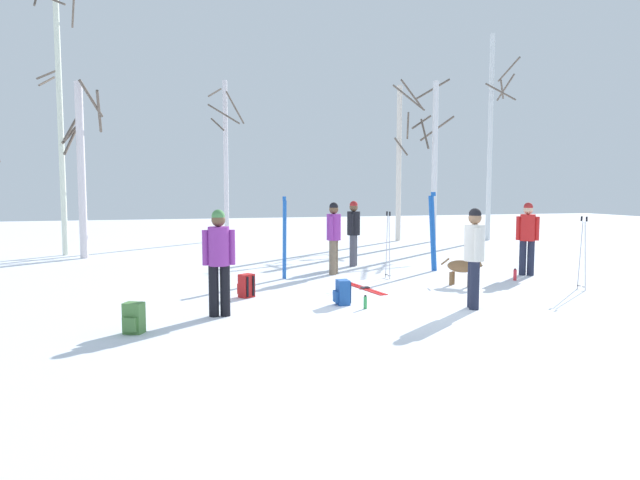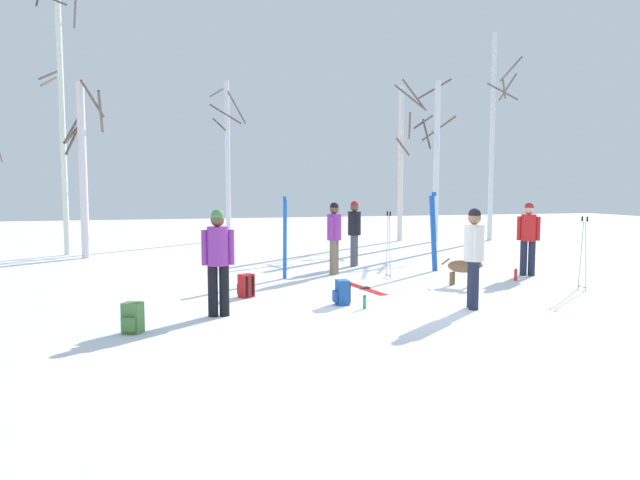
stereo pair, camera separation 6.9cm
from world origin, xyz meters
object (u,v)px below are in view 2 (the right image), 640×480
at_px(ski_pair_planted_1, 285,238).
at_px(water_bottle_0, 365,302).
at_px(ski_poles_0, 388,243).
at_px(birch_tree_5, 436,157).
at_px(person_0, 218,255).
at_px(ski_poles_1, 584,251).
at_px(backpack_0, 246,286).
at_px(birch_tree_2, 83,165).
at_px(birch_tree_3, 227,157).
at_px(backpack_1, 132,318).
at_px(person_1, 354,229).
at_px(water_bottle_1, 516,275).
at_px(person_2, 334,233).
at_px(backpack_2, 342,293).
at_px(ski_pair_planted_0, 433,232).
at_px(birch_tree_1, 62,116).
at_px(birch_tree_4, 401,159).
at_px(person_3, 528,234).
at_px(ski_pair_lying_0, 364,288).
at_px(birch_tree_6, 493,134).
at_px(dog, 464,268).
at_px(person_4, 474,252).

height_order(ski_pair_planted_1, water_bottle_0, ski_pair_planted_1).
relative_size(ski_poles_0, birch_tree_5, 0.24).
height_order(person_0, ski_poles_1, person_0).
bearing_deg(backpack_0, birch_tree_2, 116.10).
bearing_deg(birch_tree_3, backpack_1, -102.03).
distance_m(person_1, water_bottle_1, 4.29).
xyz_separation_m(person_1, water_bottle_1, (2.67, -3.25, -0.85)).
bearing_deg(birch_tree_2, person_0, -71.58).
bearing_deg(ski_pair_planted_1, person_2, 15.67).
relative_size(backpack_2, birch_tree_5, 0.07).
xyz_separation_m(ski_pair_planted_0, birch_tree_1, (-9.26, 6.18, 3.23)).
height_order(water_bottle_0, birch_tree_5, birch_tree_5).
bearing_deg(ski_poles_0, birch_tree_3, 102.40).
xyz_separation_m(ski_pair_planted_1, birch_tree_4, (6.33, 8.02, 2.23)).
relative_size(person_2, water_bottle_0, 7.24).
xyz_separation_m(ski_pair_planted_0, ski_poles_1, (1.66, -3.27, -0.18)).
bearing_deg(water_bottle_0, person_3, 26.78).
bearing_deg(ski_pair_lying_0, water_bottle_0, -109.80).
distance_m(ski_poles_1, birch_tree_4, 11.35).
xyz_separation_m(person_3, ski_pair_planted_1, (-5.59, 1.06, -0.05)).
relative_size(person_0, backpack_1, 3.90).
bearing_deg(person_1, backpack_1, -132.42).
height_order(person_0, water_bottle_1, person_0).
height_order(birch_tree_2, birch_tree_6, birch_tree_6).
xyz_separation_m(water_bottle_1, birch_tree_4, (1.45, 9.66, 3.03)).
height_order(dog, backpack_2, dog).
xyz_separation_m(ski_pair_planted_1, ski_poles_0, (2.27, -0.58, -0.11)).
bearing_deg(ski_poles_0, backpack_2, -127.11).
bearing_deg(person_1, ski_pair_planted_1, -143.93).
bearing_deg(birch_tree_1, backpack_2, -58.65).
height_order(person_4, backpack_0, person_4).
height_order(ski_pair_lying_0, water_bottle_1, water_bottle_1).
distance_m(backpack_0, birch_tree_5, 13.16).
bearing_deg(birch_tree_6, ski_pair_planted_1, -143.45).
height_order(backpack_2, water_bottle_0, backpack_2).
bearing_deg(ski_pair_lying_0, backpack_1, -150.16).
relative_size(dog, birch_tree_2, 0.14).
xyz_separation_m(ski_pair_planted_1, birch_tree_5, (7.51, 7.46, 2.28)).
relative_size(ski_poles_1, birch_tree_4, 0.25).
bearing_deg(water_bottle_0, dog, 30.06).
bearing_deg(backpack_0, birch_tree_6, 40.03).
bearing_deg(ski_pair_planted_0, person_0, -146.83).
relative_size(person_0, ski_poles_1, 1.15).
xyz_separation_m(person_3, ski_pair_lying_0, (-4.31, -0.65, -0.97)).
distance_m(person_4, birch_tree_2, 12.01).
relative_size(water_bottle_0, birch_tree_4, 0.04).
xyz_separation_m(person_4, ski_pair_planted_0, (1.40, 4.27, -0.01)).
bearing_deg(birch_tree_5, birch_tree_4, 154.52).
distance_m(water_bottle_0, water_bottle_1, 4.69).
height_order(water_bottle_0, birch_tree_6, birch_tree_6).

